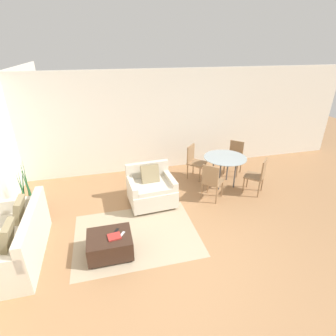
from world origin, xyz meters
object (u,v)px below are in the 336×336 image
couch (16,243)px  dining_chair_near_right (258,174)px  dining_chair_near_left (212,180)px  dining_chair_far_left (194,159)px  dining_chair_far_right (235,155)px  book_stack (114,237)px  potted_plant (29,203)px  ottoman (110,244)px  tv_remote_secondary (116,231)px  armchair (151,189)px  dining_table (225,161)px  tv_remote_primary (122,235)px

couch → dining_chair_near_right: (5.05, 0.91, 0.21)m
dining_chair_near_left → dining_chair_far_left: same height
dining_chair_near_left → dining_chair_far_right: (1.19, 1.19, 0.00)m
book_stack → dining_chair_far_left: bearing=47.4°
book_stack → potted_plant: size_ratio=0.18×
book_stack → dining_chair_far_right: (3.46, 2.46, 0.12)m
ottoman → tv_remote_secondary: bearing=37.8°
armchair → dining_chair_near_right: (2.55, -0.20, 0.16)m
couch → dining_chair_near_right: 5.14m
book_stack → tv_remote_secondary: size_ratio=1.43×
armchair → dining_chair_near_left: 1.38m
armchair → dining_table: armchair is taller
ottoman → tv_remote_primary: size_ratio=4.66×
armchair → dining_chair_near_right: armchair is taller
potted_plant → dining_chair_near_right: (5.13, -0.41, 0.25)m
potted_plant → dining_chair_far_left: bearing=11.2°
potted_plant → dining_chair_far_right: potted_plant is taller
couch → tv_remote_primary: 1.75m
dining_chair_near_left → potted_plant: bearing=174.0°
tv_remote_secondary → potted_plant: size_ratio=0.13×
couch → dining_chair_near_left: bearing=13.3°
dining_chair_near_left → dining_table: bearing=45.0°
dining_table → potted_plant: bearing=-177.7°
armchair → tv_remote_secondary: (-0.88, -1.32, 0.03)m
armchair → ottoman: bearing=-125.1°
ottoman → dining_chair_near_right: bearing=19.0°
couch → dining_chair_far_right: size_ratio=1.93×
dining_chair_far_left → armchair: bearing=-143.7°
potted_plant → dining_chair_far_right: (5.13, 0.78, 0.25)m
tv_remote_primary → dining_chair_far_right: bearing=36.1°
book_stack → tv_remote_primary: bearing=13.4°
tv_remote_primary → dining_chair_far_left: bearing=48.6°
couch → armchair: size_ratio=1.67×
potted_plant → ottoman: bearing=-46.0°
ottoman → dining_table: (2.95, 1.82, 0.46)m
tv_remote_primary → armchair: bearing=61.3°
tv_remote_secondary → dining_chair_near_right: (3.43, 1.13, 0.13)m
armchair → dining_chair_near_left: (1.36, -0.20, 0.16)m
dining_chair_near_left → tv_remote_secondary: bearing=-153.2°
ottoman → potted_plant: potted_plant is taller
armchair → tv_remote_primary: bearing=-118.7°
potted_plant → dining_table: bearing=2.3°
tv_remote_secondary → dining_chair_far_right: (3.43, 2.32, 0.13)m
potted_plant → dining_chair_near_left: potted_plant is taller
potted_plant → dining_table: potted_plant is taller
book_stack → potted_plant: (-1.66, 1.68, -0.13)m
ottoman → tv_remote_secondary: size_ratio=4.58×
dining_chair_near_left → dining_chair_far_right: size_ratio=1.00×
couch → dining_chair_near_right: size_ratio=1.93×
potted_plant → couch: bearing=-86.8°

